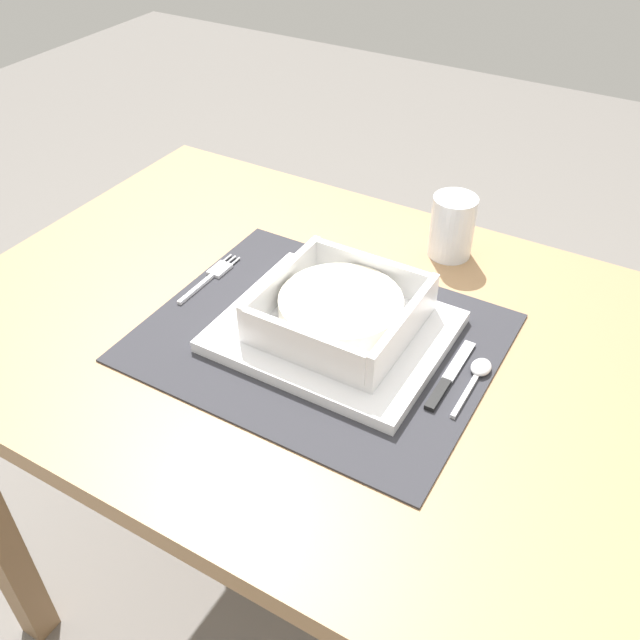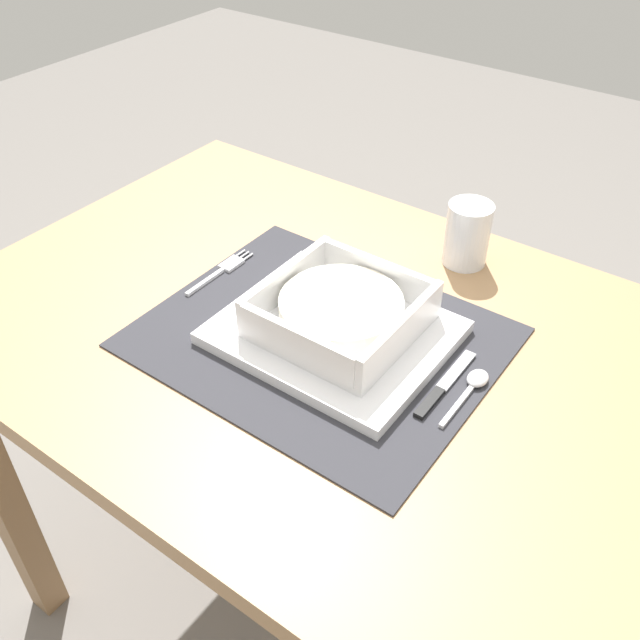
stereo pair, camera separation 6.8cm
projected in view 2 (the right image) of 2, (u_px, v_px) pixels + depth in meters
ground_plane at (322, 613)px, 1.36m from camera, size 6.00×6.00×0.00m
dining_table at (323, 387)px, 0.97m from camera, size 1.00×0.69×0.72m
placemat at (320, 337)px, 0.89m from camera, size 0.43×0.35×0.00m
serving_plate at (334, 332)px, 0.88m from camera, size 0.28×0.23×0.02m
porridge_bowl at (340, 313)px, 0.87m from camera, size 0.18×0.18×0.05m
fork at (224, 269)px, 1.00m from camera, size 0.02×0.13×0.00m
spoon at (474, 384)px, 0.82m from camera, size 0.02×0.11×0.01m
butter_knife at (442, 387)px, 0.81m from camera, size 0.01×0.13×0.01m
drinking_glass at (467, 237)px, 1.00m from camera, size 0.06×0.06×0.09m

